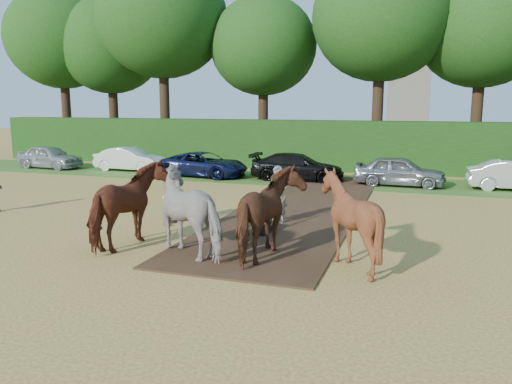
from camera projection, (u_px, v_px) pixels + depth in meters
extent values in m
plane|color=gold|center=(188.00, 255.00, 13.39)|extent=(120.00, 120.00, 0.00)
cube|color=#472D1C|center=(302.00, 207.00, 19.46)|extent=(4.50, 17.00, 0.05)
cube|color=#38601E|center=(304.00, 180.00, 26.47)|extent=(50.00, 5.00, 0.03)
cube|color=#14380F|center=(321.00, 145.00, 30.41)|extent=(46.00, 1.60, 3.00)
imported|color=#B8AA91|center=(173.00, 196.00, 16.76)|extent=(0.76, 0.96, 1.92)
imported|color=maroon|center=(129.00, 206.00, 14.00)|extent=(1.40, 2.86, 2.37)
imported|color=#BCB2A8|center=(197.00, 210.00, 13.44)|extent=(2.44, 2.11, 2.37)
imported|color=brown|center=(270.00, 215.00, 12.89)|extent=(1.40, 2.86, 2.37)
imported|color=maroon|center=(349.00, 220.00, 12.33)|extent=(2.01, 2.23, 2.37)
cube|color=black|center=(264.00, 227.00, 15.59)|extent=(0.44, 1.03, 0.39)
cube|color=brown|center=(256.00, 226.00, 14.94)|extent=(0.18, 1.58, 0.11)
cylinder|color=brown|center=(263.00, 210.00, 16.18)|extent=(0.18, 1.15, 0.83)
cylinder|color=brown|center=(278.00, 211.00, 16.00)|extent=(0.28, 1.14, 0.83)
imported|color=#98988F|center=(278.00, 195.00, 16.70)|extent=(0.74, 0.50, 1.98)
imported|color=#AEB0B5|center=(50.00, 157.00, 31.05)|extent=(4.41, 2.09, 1.46)
imported|color=white|center=(130.00, 159.00, 29.90)|extent=(4.34, 1.56, 1.42)
imported|color=#141A40|center=(204.00, 165.00, 27.58)|extent=(5.14, 2.83, 1.36)
imported|color=black|center=(297.00, 167.00, 26.26)|extent=(4.99, 2.19, 1.42)
imported|color=gray|center=(399.00, 171.00, 24.43)|extent=(4.44, 1.95, 1.49)
cylinder|color=#382616|center=(67.00, 117.00, 39.48)|extent=(0.70, 0.70, 5.85)
ellipsoid|color=#163F11|center=(62.00, 38.00, 38.41)|extent=(8.40, 8.40, 7.73)
cylinder|color=#382616|center=(114.00, 121.00, 38.74)|extent=(0.70, 0.70, 5.40)
ellipsoid|color=#163F11|center=(110.00, 46.00, 37.75)|extent=(7.80, 7.80, 7.18)
cylinder|color=#382616|center=(165.00, 114.00, 36.16)|extent=(0.70, 0.70, 6.53)
ellipsoid|color=#163F11|center=(162.00, 17.00, 34.98)|extent=(9.20, 9.20, 8.46)
cylinder|color=#382616|center=(263.00, 124.00, 35.51)|extent=(0.70, 0.70, 5.17)
ellipsoid|color=#163F11|center=(263.00, 46.00, 34.57)|extent=(7.40, 7.40, 6.81)
cylinder|color=#382616|center=(377.00, 119.00, 32.01)|extent=(0.70, 0.70, 6.08)
ellipsoid|color=#163F11|center=(381.00, 17.00, 30.91)|extent=(8.60, 8.60, 7.91)
cylinder|color=#382616|center=(476.00, 123.00, 31.59)|extent=(0.70, 0.70, 5.62)
ellipsoid|color=#163F11|center=(483.00, 27.00, 30.57)|extent=(8.00, 8.00, 7.36)
cube|color=slate|center=(409.00, 99.00, 62.75)|extent=(5.00, 5.00, 9.00)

